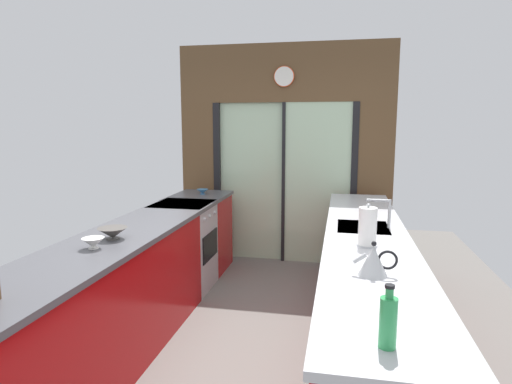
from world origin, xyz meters
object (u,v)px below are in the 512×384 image
object	(u,v)px
mixing_bowl_near	(93,243)
paper_towel_roll	(368,227)
mixing_bowl_mid	(113,233)
soap_bottle	(388,321)
mixing_bowl_far	(202,191)
kettle	(374,261)
oven_range	(184,246)

from	to	relation	value
mixing_bowl_near	paper_towel_roll	distance (m)	1.83
paper_towel_roll	mixing_bowl_mid	bearing A→B (deg)	-174.64
soap_bottle	paper_towel_roll	distance (m)	1.36
mixing_bowl_near	mixing_bowl_far	size ratio (longest dim) A/B	1.04
mixing_bowl_mid	paper_towel_roll	bearing A→B (deg)	5.36
kettle	paper_towel_roll	xyz separation A→B (m)	(-0.00, 0.58, 0.05)
mixing_bowl_mid	mixing_bowl_far	bearing A→B (deg)	90.00
soap_bottle	mixing_bowl_near	bearing A→B (deg)	151.98
soap_bottle	paper_towel_roll	world-z (taller)	paper_towel_roll
mixing_bowl_near	mixing_bowl_far	bearing A→B (deg)	90.00
soap_bottle	paper_towel_roll	xyz separation A→B (m)	(-0.00, 1.36, 0.03)
oven_range	kettle	size ratio (longest dim) A/B	3.83
kettle	paper_towel_roll	world-z (taller)	paper_towel_roll
oven_range	mixing_bowl_far	bearing A→B (deg)	88.26
oven_range	mixing_bowl_far	size ratio (longest dim) A/B	6.56
mixing_bowl_near	kettle	xyz separation A→B (m)	(1.78, -0.17, 0.04)
oven_range	mixing_bowl_far	xyz separation A→B (m)	(0.02, 0.61, 0.50)
mixing_bowl_near	oven_range	bearing A→B (deg)	90.63
mixing_bowl_far	kettle	bearing A→B (deg)	-54.06
paper_towel_roll	soap_bottle	bearing A→B (deg)	-90.00
mixing_bowl_near	paper_towel_roll	world-z (taller)	paper_towel_roll
mixing_bowl_far	kettle	xyz separation A→B (m)	(1.78, -2.46, 0.05)
mixing_bowl_mid	oven_range	bearing A→B (deg)	90.74
mixing_bowl_near	paper_towel_roll	bearing A→B (deg)	13.15
mixing_bowl_mid	mixing_bowl_far	world-z (taller)	mixing_bowl_mid
oven_range	kettle	xyz separation A→B (m)	(1.80, -1.85, 0.55)
mixing_bowl_near	kettle	distance (m)	1.79
mixing_bowl_near	mixing_bowl_mid	size ratio (longest dim) A/B	0.69
kettle	mixing_bowl_near	bearing A→B (deg)	174.65
mixing_bowl_near	soap_bottle	xyz separation A→B (m)	(1.78, -0.95, 0.06)
oven_range	kettle	world-z (taller)	kettle
soap_bottle	paper_towel_roll	bearing A→B (deg)	90.00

